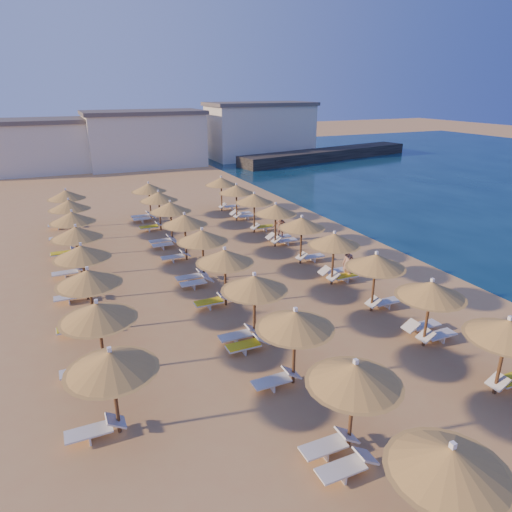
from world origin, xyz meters
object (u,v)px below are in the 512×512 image
parasol_row_west (213,246)px  beachgoer_a (348,264)px  jetty (327,154)px  parasol_row_east (317,231)px  beachgoer_c (280,228)px

parasol_row_west → beachgoer_a: parasol_row_west is taller
jetty → parasol_row_west: 48.67m
parasol_row_west → beachgoer_a: bearing=-12.2°
parasol_row_east → beachgoer_a: bearing=-54.6°
jetty → beachgoer_a: size_ratio=15.71×
parasol_row_west → beachgoer_a: size_ratio=17.93×
parasol_row_east → parasol_row_west: bearing=180.0°
beachgoer_a → parasol_row_east: bearing=-164.6°
parasol_row_west → beachgoer_c: size_ratio=17.77×
parasol_row_west → beachgoer_c: parasol_row_west is taller
parasol_row_east → beachgoer_c: 6.34m
jetty → parasol_row_east: (-24.79, -37.47, 1.80)m
beachgoer_c → parasol_row_west: bearing=-103.3°
parasol_row_east → beachgoer_c: (0.81, 6.09, -1.59)m
beachgoer_c → beachgoer_a: (0.32, -7.68, -0.01)m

